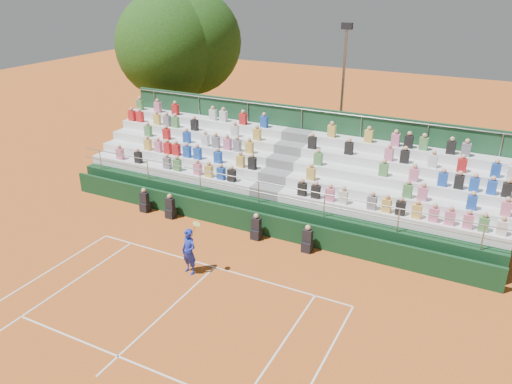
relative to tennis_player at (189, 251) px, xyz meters
The scene contains 8 objects.
ground 1.33m from the tennis_player, 48.95° to the left, with size 90.00×90.00×0.00m, color #C05B20.
courtside_wall 4.01m from the tennis_player, 80.78° to the left, with size 20.00×0.15×1.00m, color black.
line_officials 3.64m from the tennis_player, 105.68° to the left, with size 8.64×0.40×1.19m.
grandstand 7.20m from the tennis_player, 84.81° to the left, with size 20.00×5.20×4.40m.
tennis_player is the anchor object (origin of this frame).
tree_west 17.15m from the tennis_player, 127.36° to the left, with size 6.61×6.61×9.56m.
tree_east 17.90m from the tennis_player, 123.03° to the left, with size 6.67×6.67×9.71m.
floodlight_mast 14.58m from the tennis_player, 85.41° to the left, with size 0.60×0.25×7.98m.
Camera 1 is at (8.87, -13.91, 10.37)m, focal length 35.00 mm.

